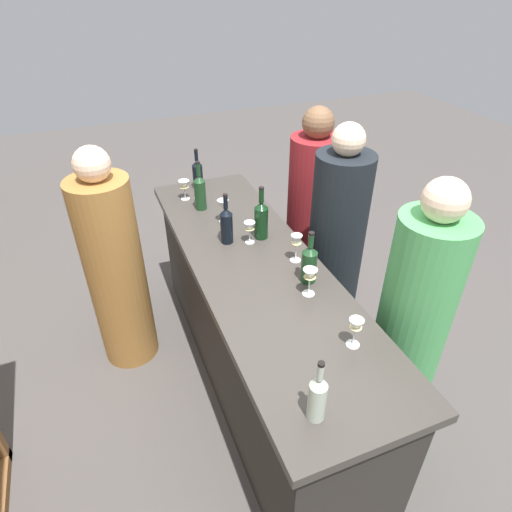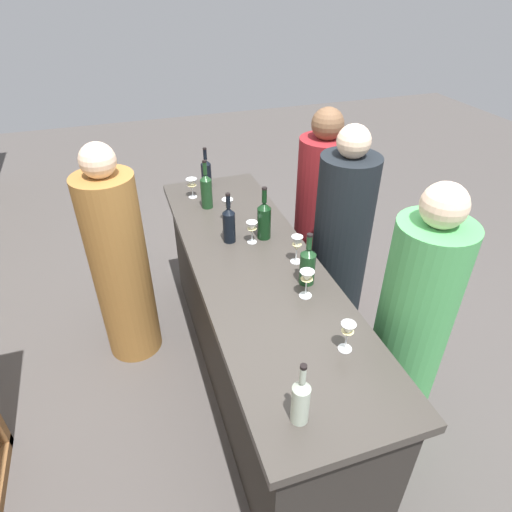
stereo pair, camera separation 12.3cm
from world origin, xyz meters
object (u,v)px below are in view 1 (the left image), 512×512
(wine_bottle_rightmost_olive_green, at_px, (200,191))
(wine_glass_near_center, at_px, (356,327))
(wine_bottle_leftmost_clear_pale, at_px, (317,397))
(wine_glass_far_left, at_px, (250,228))
(wine_glass_near_left, at_px, (296,244))
(wine_glass_near_right, at_px, (310,276))
(wine_bottle_second_right_near_black, at_px, (227,224))
(person_center_guest, at_px, (311,212))
(wine_glass_far_right, at_px, (184,186))
(wine_glass_far_center, at_px, (223,207))
(person_server_behind, at_px, (116,271))
(wine_bottle_second_left_olive_green, at_px, (309,263))
(wine_bottle_far_right_near_black, at_px, (198,174))
(person_left_guest, at_px, (410,329))
(wine_bottle_center_dark_green, at_px, (261,219))
(person_right_guest, at_px, (335,252))

(wine_bottle_rightmost_olive_green, bearing_deg, wine_glass_near_center, -169.60)
(wine_bottle_leftmost_clear_pale, xyz_separation_m, wine_glass_far_left, (1.22, -0.21, -0.01))
(wine_glass_near_left, relative_size, wine_glass_near_right, 1.09)
(wine_bottle_rightmost_olive_green, distance_m, wine_glass_far_left, 0.55)
(wine_bottle_second_right_near_black, height_order, wine_glass_far_left, wine_bottle_second_right_near_black)
(wine_bottle_leftmost_clear_pale, distance_m, person_center_guest, 2.05)
(wine_bottle_second_right_near_black, relative_size, wine_glass_far_right, 2.25)
(wine_glass_far_center, bearing_deg, wine_bottle_rightmost_olive_green, 20.79)
(wine_glass_near_right, distance_m, wine_glass_far_center, 0.89)
(wine_bottle_rightmost_olive_green, relative_size, person_server_behind, 0.22)
(wine_bottle_second_left_olive_green, bearing_deg, wine_bottle_leftmost_clear_pale, 154.54)
(wine_glass_near_right, xyz_separation_m, wine_glass_far_right, (1.28, 0.32, -0.01))
(wine_bottle_far_right_near_black, xyz_separation_m, person_center_guest, (-0.28, -0.82, -0.34))
(wine_bottle_leftmost_clear_pale, xyz_separation_m, person_left_guest, (0.40, -0.79, -0.30))
(wine_bottle_second_left_olive_green, height_order, wine_glass_far_right, wine_bottle_second_left_olive_green)
(wine_bottle_center_dark_green, bearing_deg, wine_bottle_second_left_olive_green, -172.58)
(person_center_guest, bearing_deg, wine_glass_far_left, 27.07)
(person_center_guest, height_order, person_server_behind, person_server_behind)
(wine_bottle_center_dark_green, bearing_deg, wine_bottle_far_right_near_black, 11.71)
(wine_bottle_far_right_near_black, bearing_deg, wine_glass_far_left, -174.45)
(wine_bottle_second_right_near_black, distance_m, wine_glass_far_left, 0.14)
(wine_glass_near_right, relative_size, person_left_guest, 0.10)
(wine_glass_near_center, bearing_deg, person_center_guest, -21.87)
(person_right_guest, relative_size, person_server_behind, 1.05)
(wine_bottle_second_right_near_black, distance_m, person_left_guest, 1.17)
(wine_bottle_leftmost_clear_pale, height_order, wine_glass_near_right, wine_bottle_leftmost_clear_pale)
(wine_bottle_rightmost_olive_green, xyz_separation_m, wine_glass_far_left, (-0.53, -0.15, -0.03))
(person_left_guest, bearing_deg, wine_glass_near_center, -1.40)
(wine_bottle_rightmost_olive_green, xyz_separation_m, wine_glass_far_center, (-0.23, -0.09, -0.02))
(wine_glass_near_left, distance_m, person_left_guest, 0.75)
(wine_glass_near_left, distance_m, person_right_guest, 0.56)
(person_center_guest, bearing_deg, wine_bottle_second_right_near_black, 20.11)
(wine_bottle_second_left_olive_green, xyz_separation_m, person_left_guest, (-0.36, -0.43, -0.30))
(wine_glass_far_right, height_order, person_right_guest, person_right_guest)
(wine_bottle_center_dark_green, relative_size, person_server_behind, 0.22)
(person_right_guest, bearing_deg, wine_bottle_far_right_near_black, -42.86)
(wine_glass_near_right, xyz_separation_m, person_right_guest, (0.53, -0.48, -0.30))
(wine_bottle_rightmost_olive_green, bearing_deg, wine_glass_far_left, -163.81)
(wine_bottle_rightmost_olive_green, distance_m, wine_bottle_far_right_near_black, 0.33)
(wine_bottle_leftmost_clear_pale, height_order, wine_glass_near_center, wine_bottle_leftmost_clear_pale)
(wine_bottle_second_right_near_black, relative_size, wine_glass_near_center, 2.13)
(wine_glass_far_right, relative_size, person_right_guest, 0.09)
(wine_bottle_second_left_olive_green, xyz_separation_m, wine_glass_near_right, (-0.10, 0.05, -0.00))
(wine_glass_near_left, xyz_separation_m, person_left_guest, (-0.55, -0.41, -0.30))
(wine_bottle_far_right_near_black, distance_m, person_center_guest, 0.93)
(wine_glass_far_right, bearing_deg, wine_bottle_second_right_near_black, -171.71)
(wine_glass_far_right, xyz_separation_m, person_center_guest, (-0.14, -0.95, -0.33))
(wine_glass_far_left, height_order, person_center_guest, person_center_guest)
(wine_bottle_far_right_near_black, relative_size, wine_glass_far_left, 2.16)
(wine_glass_near_center, xyz_separation_m, person_right_guest, (0.92, -0.47, -0.29))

